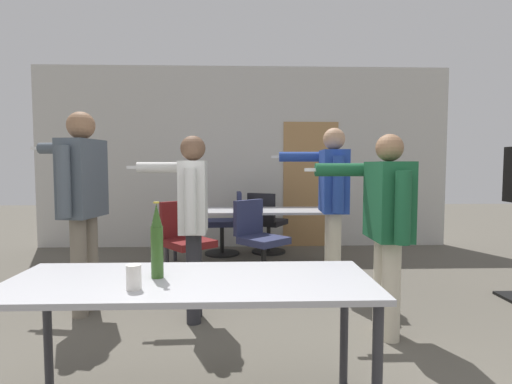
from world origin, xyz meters
name	(u,v)px	position (x,y,z in m)	size (l,w,h in m)	color
back_wall	(245,158)	(0.02, 5.09, 1.46)	(6.74, 0.12, 2.94)	beige
conference_table_near	(191,292)	(-0.29, 0.56, 0.68)	(1.91, 0.72, 0.75)	#A8A8AD
conference_table_far	(252,214)	(0.11, 3.78, 0.69)	(2.28, 0.73, 0.75)	#A8A8AD
person_right_polo	(332,193)	(0.94, 2.74, 1.05)	(0.79, 0.72, 1.74)	beige
person_center_tall	(192,209)	(-0.45, 1.92, 0.97)	(0.74, 0.58, 1.60)	#28282D
person_far_watching	(386,217)	(1.10, 1.56, 0.94)	(0.74, 0.69, 1.59)	beige
person_near_casual	(81,193)	(-1.47, 2.12, 1.10)	(0.80, 0.75, 1.82)	slate
office_chair_near_pushed	(266,225)	(0.34, 4.50, 0.44)	(0.64, 0.67, 0.93)	black
office_chair_far_right	(259,242)	(0.18, 3.16, 0.43)	(0.68, 0.69, 0.93)	black
office_chair_mid_tucked	(227,225)	(-0.26, 4.47, 0.44)	(0.56, 0.52, 0.94)	black
office_chair_side_rolled	(186,245)	(-0.67, 3.02, 0.43)	(0.67, 0.69, 0.93)	black
beer_bottle	(157,242)	(-0.47, 0.59, 0.94)	(0.06, 0.06, 0.40)	#2D511E
drink_cup	(134,277)	(-0.54, 0.39, 0.81)	(0.07, 0.07, 0.12)	silver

